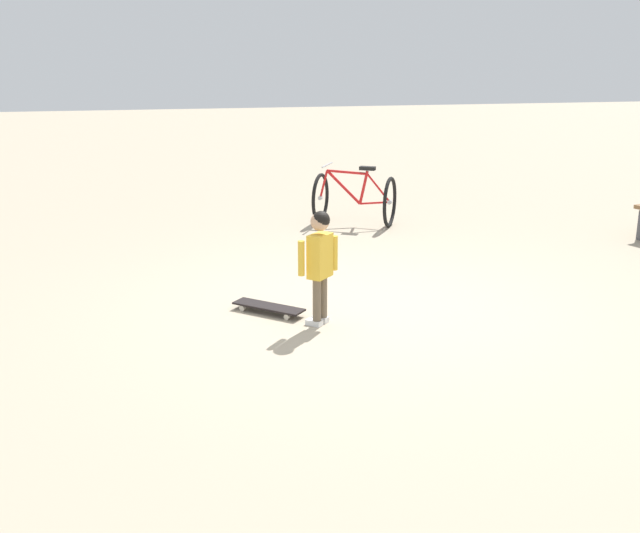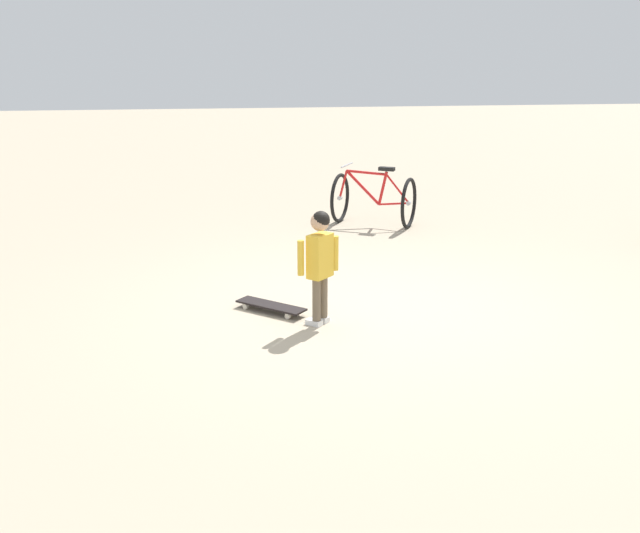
# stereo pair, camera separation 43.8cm
# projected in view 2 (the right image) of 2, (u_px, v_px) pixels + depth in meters

# --- Properties ---
(ground_plane) EXTENTS (50.00, 50.00, 0.00)m
(ground_plane) POSITION_uv_depth(u_px,v_px,m) (375.00, 309.00, 7.38)
(ground_plane) COLOR tan
(child_person) EXTENTS (0.28, 0.39, 1.06)m
(child_person) POSITION_uv_depth(u_px,v_px,m) (320.00, 255.00, 6.81)
(child_person) COLOR brown
(child_person) RESTS_ON ground
(skateboard) EXTENTS (0.62, 0.67, 0.07)m
(skateboard) POSITION_uv_depth(u_px,v_px,m) (271.00, 306.00, 7.30)
(skateboard) COLOR black
(skateboard) RESTS_ON ground
(bicycle_near) EXTENTS (1.15, 1.28, 0.85)m
(bicycle_near) POSITION_uv_depth(u_px,v_px,m) (374.00, 199.00, 10.75)
(bicycle_near) COLOR black
(bicycle_near) RESTS_ON ground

